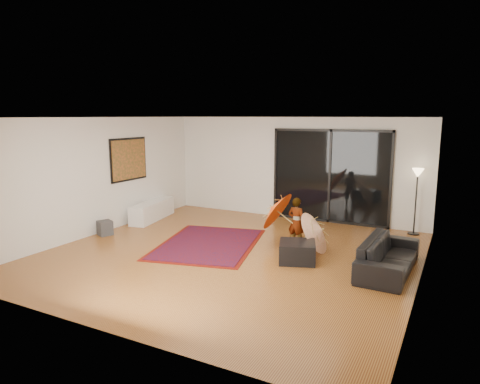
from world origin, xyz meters
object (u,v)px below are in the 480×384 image
Objects in this scene: sofa at (388,256)px; ottoman at (297,252)px; media_console at (152,210)px; child at (296,222)px.

sofa is 3.00× the size of ottoman.
sofa is at bearing 8.79° from ottoman.
media_console is 0.87× the size of sofa.
media_console is 6.30m from sofa.
media_console is at bearing 163.13° from ottoman.
child reaches higher than sofa.
ottoman is 0.63× the size of child.
sofa is at bearing -21.18° from media_console.
child is (-0.35, 0.88, 0.34)m from ottoman.
media_console is 4.79m from ottoman.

